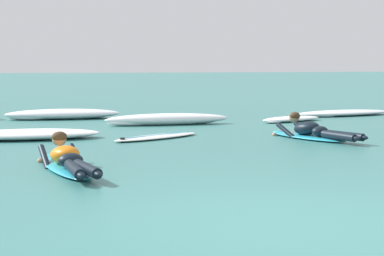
{
  "coord_description": "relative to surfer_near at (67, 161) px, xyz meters",
  "views": [
    {
      "loc": [
        -2.09,
        -6.15,
        1.53
      ],
      "look_at": [
        0.08,
        5.22,
        0.37
      ],
      "focal_mm": 64.68,
      "sensor_mm": 36.0,
      "label": 1
    }
  ],
  "objects": [
    {
      "name": "whitewater_mid_right",
      "position": [
        2.36,
        6.31,
        -0.01
      ],
      "size": [
        2.96,
        0.75,
        0.27
      ],
      "color": "white",
      "rests_on": "ground"
    },
    {
      "name": "whitewater_back",
      "position": [
        7.42,
        7.95,
        -0.07
      ],
      "size": [
        2.98,
        1.37,
        0.15
      ],
      "color": "white",
      "rests_on": "ground"
    },
    {
      "name": "ground_plane",
      "position": [
        2.02,
        6.58,
        -0.14
      ],
      "size": [
        120.0,
        120.0,
        0.0
      ],
      "primitive_type": "plane",
      "color": "#387A75"
    },
    {
      "name": "surfer_far",
      "position": [
        4.65,
        2.9,
        0.0
      ],
      "size": [
        1.3,
        2.36,
        0.53
      ],
      "color": "#2DB2D1",
      "rests_on": "ground"
    },
    {
      "name": "whitewater_far_band",
      "position": [
        -0.02,
        8.33,
        -0.02
      ],
      "size": [
        2.92,
        0.94,
        0.26
      ],
      "color": "white",
      "rests_on": "ground"
    },
    {
      "name": "surfer_near",
      "position": [
        0.0,
        0.0,
        0.0
      ],
      "size": [
        0.94,
        2.65,
        0.54
      ],
      "color": "#2DB2D1",
      "rests_on": "ground"
    },
    {
      "name": "drifting_surfboard",
      "position": [
        1.72,
        3.56,
        -0.1
      ],
      "size": [
        1.99,
        1.57,
        0.16
      ],
      "color": "white",
      "rests_on": "ground"
    },
    {
      "name": "whitewater_front",
      "position": [
        -0.7,
        3.93,
        -0.05
      ],
      "size": [
        2.77,
        1.09,
        0.19
      ],
      "color": "white",
      "rests_on": "ground"
    },
    {
      "name": "whitewater_mid_left",
      "position": [
        5.48,
        6.56,
        -0.08
      ],
      "size": [
        1.85,
        1.23,
        0.13
      ],
      "color": "white",
      "rests_on": "ground"
    }
  ]
}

